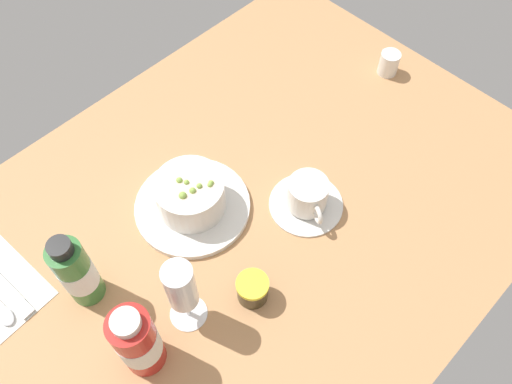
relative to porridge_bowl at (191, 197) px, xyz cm
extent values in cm
cube|color=#B27F51|center=(-8.45, 7.75, -5.24)|extent=(110.00, 84.00, 3.00)
cylinder|color=silver|center=(0.00, -0.01, -3.14)|extent=(21.30, 21.30, 1.20)
cylinder|color=silver|center=(0.00, -0.01, 0.92)|extent=(12.55, 12.55, 6.91)
cylinder|color=beige|center=(0.00, -0.01, 3.57)|extent=(10.80, 10.80, 1.60)
sphere|color=#89AC48|center=(-2.90, 2.69, 4.47)|extent=(0.96, 0.96, 0.96)
sphere|color=#89AC48|center=(-1.01, 1.75, 4.47)|extent=(1.01, 1.01, 1.01)
sphere|color=#89AC48|center=(0.52, 1.71, 4.47)|extent=(0.93, 0.93, 0.93)
sphere|color=#89AC48|center=(0.43, 1.64, 4.47)|extent=(1.16, 1.16, 1.16)
sphere|color=#89AC48|center=(0.04, -0.41, 4.47)|extent=(0.93, 0.93, 0.93)
sphere|color=#89AC48|center=(-2.47, 2.87, 4.47)|extent=(0.91, 0.91, 0.91)
sphere|color=#89AC48|center=(2.28, 1.19, 4.47)|extent=(1.39, 1.39, 1.39)
sphere|color=#89AC48|center=(0.64, -1.60, 4.47)|extent=(1.10, 1.10, 1.10)
cube|color=silver|center=(32.76, -5.17, -3.19)|extent=(2.45, 3.75, 0.40)
ellipsoid|color=silver|center=(35.56, -5.97, -3.14)|extent=(2.40, 4.00, 0.60)
cylinder|color=silver|center=(-15.29, 14.45, -3.29)|extent=(13.80, 13.80, 0.90)
cylinder|color=silver|center=(-15.29, 14.45, 0.18)|extent=(7.38, 7.38, 6.03)
cylinder|color=#381C10|center=(-15.29, 14.45, 2.69)|extent=(6.28, 6.28, 1.00)
torus|color=silver|center=(-13.17, 18.63, 0.48)|extent=(2.34, 3.57, 3.60)
cylinder|color=silver|center=(-53.66, 3.99, -1.12)|extent=(4.27, 4.27, 5.23)
cone|color=silver|center=(-53.60, 2.07, 0.87)|extent=(1.56, 2.16, 2.26)
cylinder|color=white|center=(13.96, 14.79, -3.54)|extent=(6.22, 6.22, 0.40)
cylinder|color=white|center=(13.96, 14.79, -0.17)|extent=(0.80, 0.80, 6.33)
cylinder|color=white|center=(13.96, 14.79, 7.88)|extent=(4.70, 4.70, 9.78)
cylinder|color=#EDEFCA|center=(13.96, 14.79, 6.41)|extent=(3.85, 3.85, 5.87)
cylinder|color=#352C18|center=(4.26, 19.97, -1.60)|extent=(5.18, 5.18, 4.28)
cylinder|color=yellow|center=(4.26, 19.97, 0.94)|extent=(5.43, 5.43, 0.80)
cylinder|color=#337233|center=(23.19, -0.10, 3.79)|extent=(5.51, 5.51, 15.06)
cylinder|color=silver|center=(23.19, -0.10, 3.49)|extent=(5.62, 5.62, 5.72)
cylinder|color=black|center=(23.19, -0.10, 12.34)|extent=(3.58, 3.58, 2.04)
cylinder|color=#B21E19|center=(23.27, 15.36, 3.93)|extent=(6.32, 6.32, 15.34)
cylinder|color=silver|center=(23.27, 15.36, 3.62)|extent=(6.45, 6.45, 5.83)
cylinder|color=silver|center=(23.27, 15.36, 12.36)|extent=(4.11, 4.11, 1.52)
camera|label=1|loc=(27.54, 43.96, 80.47)|focal=37.10mm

